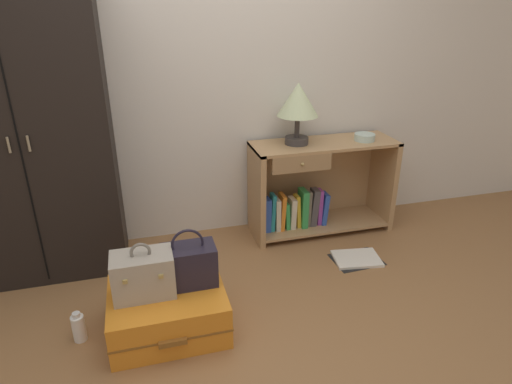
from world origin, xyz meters
name	(u,v)px	position (x,y,z in m)	size (l,w,h in m)	color
ground_plane	(262,361)	(0.00, 0.00, 0.00)	(9.00, 9.00, 0.00)	olive
back_wall	(203,59)	(0.00, 1.50, 1.30)	(6.40, 0.10, 2.60)	silver
wardrobe	(27,133)	(-1.13, 1.20, 0.94)	(0.97, 0.47, 1.88)	black
bookshelf	(315,188)	(0.78, 1.25, 0.35)	(1.08, 0.39, 0.72)	tan
table_lamp	(298,102)	(0.62, 1.25, 1.02)	(0.29, 0.29, 0.44)	#3D3838
bowl	(365,137)	(1.13, 1.20, 0.74)	(0.15, 0.15, 0.05)	silver
suitcase_large	(168,310)	(-0.43, 0.37, 0.12)	(0.62, 0.52, 0.25)	orange
train_case	(143,274)	(-0.54, 0.38, 0.37)	(0.31, 0.20, 0.31)	#A89E8E
handbag	(189,265)	(-0.29, 0.41, 0.36)	(0.29, 0.17, 0.33)	#231E2D
bottle	(79,327)	(-0.90, 0.41, 0.08)	(0.07, 0.07, 0.17)	white
open_book_on_floor	(357,259)	(0.90, 0.73, 0.01)	(0.35, 0.28, 0.02)	white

